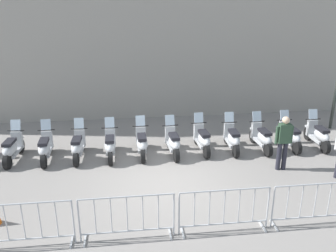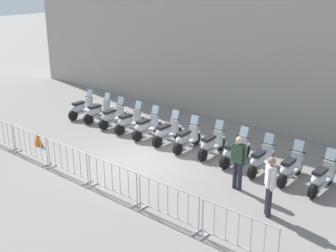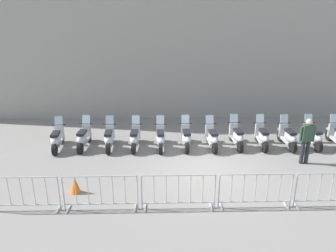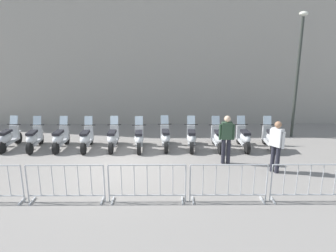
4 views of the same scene
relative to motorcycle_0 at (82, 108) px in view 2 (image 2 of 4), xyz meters
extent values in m
plane|color=gray|center=(5.47, -2.69, -0.45)|extent=(120.00, 120.00, 0.00)
cylinder|color=black|center=(0.03, 0.70, -0.21)|extent=(0.16, 0.49, 0.48)
cylinder|color=black|center=(-0.02, -0.54, -0.21)|extent=(0.16, 0.49, 0.48)
cube|color=#B7BABC|center=(0.00, 0.08, -0.17)|extent=(0.32, 0.88, 0.10)
ellipsoid|color=#B7BABC|center=(-0.01, -0.20, 0.07)|extent=(0.40, 0.86, 0.40)
cube|color=black|center=(-0.01, -0.17, 0.29)|extent=(0.31, 0.61, 0.10)
cube|color=#B7BABC|center=(0.02, 0.51, 0.10)|extent=(0.35, 0.16, 0.60)
cylinder|color=black|center=(0.02, 0.51, 0.43)|extent=(0.56, 0.06, 0.04)
cube|color=silver|center=(0.03, 0.56, 0.61)|extent=(0.33, 0.15, 0.35)
cube|color=#B7BABC|center=(0.03, 0.70, 0.06)|extent=(0.21, 0.33, 0.06)
cylinder|color=black|center=(1.16, 0.69, -0.21)|extent=(0.22, 0.50, 0.48)
cylinder|color=black|center=(0.94, -0.53, -0.21)|extent=(0.22, 0.50, 0.48)
cube|color=#B7BABC|center=(1.05, 0.08, -0.17)|extent=(0.43, 0.90, 0.10)
ellipsoid|color=#B7BABC|center=(1.00, -0.20, 0.07)|extent=(0.50, 0.89, 0.40)
cube|color=black|center=(1.01, -0.17, 0.29)|extent=(0.38, 0.64, 0.10)
cube|color=#B7BABC|center=(1.13, 0.51, 0.10)|extent=(0.36, 0.20, 0.60)
cylinder|color=black|center=(1.13, 0.51, 0.43)|extent=(0.56, 0.13, 0.04)
cube|color=silver|center=(1.14, 0.55, 0.61)|extent=(0.34, 0.19, 0.35)
cube|color=#B7BABC|center=(1.16, 0.69, 0.06)|extent=(0.25, 0.35, 0.06)
cylinder|color=black|center=(2.12, 0.49, -0.21)|extent=(0.17, 0.49, 0.48)
cylinder|color=black|center=(2.04, -0.74, -0.21)|extent=(0.17, 0.49, 0.48)
cube|color=#B7BABC|center=(2.08, -0.12, -0.17)|extent=(0.34, 0.88, 0.10)
ellipsoid|color=#B7BABC|center=(2.06, -0.40, 0.07)|extent=(0.41, 0.86, 0.40)
cube|color=black|center=(2.07, -0.37, 0.29)|extent=(0.32, 0.62, 0.10)
cube|color=#B7BABC|center=(2.11, 0.31, 0.10)|extent=(0.35, 0.16, 0.60)
cylinder|color=black|center=(2.11, 0.31, 0.43)|extent=(0.56, 0.07, 0.04)
cube|color=silver|center=(2.11, 0.36, 0.61)|extent=(0.33, 0.16, 0.35)
cube|color=#B7BABC|center=(2.12, 0.49, 0.06)|extent=(0.22, 0.33, 0.06)
cylinder|color=black|center=(3.21, 0.37, -0.21)|extent=(0.21, 0.50, 0.48)
cylinder|color=black|center=(3.03, -0.85, -0.21)|extent=(0.21, 0.50, 0.48)
cube|color=#B7BABC|center=(3.12, -0.24, -0.17)|extent=(0.40, 0.90, 0.10)
ellipsoid|color=#B7BABC|center=(3.08, -0.52, 0.07)|extent=(0.48, 0.88, 0.40)
cube|color=black|center=(3.08, -0.49, 0.29)|extent=(0.36, 0.63, 0.10)
cube|color=#B7BABC|center=(3.18, 0.19, 0.10)|extent=(0.36, 0.19, 0.60)
cylinder|color=black|center=(3.18, 0.19, 0.43)|extent=(0.56, 0.12, 0.04)
cube|color=silver|center=(3.19, 0.24, 0.61)|extent=(0.34, 0.19, 0.35)
cube|color=#B7BABC|center=(3.21, 0.37, 0.06)|extent=(0.24, 0.35, 0.06)
cylinder|color=black|center=(4.22, 0.22, -0.21)|extent=(0.19, 0.49, 0.48)
cylinder|color=black|center=(4.09, -1.02, -0.21)|extent=(0.19, 0.49, 0.48)
cube|color=#B7BABC|center=(4.15, -0.40, -0.17)|extent=(0.37, 0.89, 0.10)
ellipsoid|color=#B7BABC|center=(4.12, -0.68, 0.07)|extent=(0.44, 0.87, 0.40)
cube|color=black|center=(4.13, -0.65, 0.29)|extent=(0.34, 0.63, 0.10)
cube|color=#B7BABC|center=(4.20, 0.03, 0.10)|extent=(0.35, 0.17, 0.60)
cylinder|color=black|center=(4.20, 0.03, 0.43)|extent=(0.56, 0.09, 0.04)
cube|color=silver|center=(4.20, 0.08, 0.61)|extent=(0.33, 0.17, 0.35)
cube|color=#B7BABC|center=(4.22, 0.22, 0.06)|extent=(0.23, 0.34, 0.06)
cylinder|color=black|center=(5.26, 0.14, -0.21)|extent=(0.19, 0.49, 0.48)
cylinder|color=black|center=(5.13, -1.09, -0.21)|extent=(0.19, 0.49, 0.48)
cube|color=#B7BABC|center=(5.19, -0.48, -0.17)|extent=(0.37, 0.89, 0.10)
ellipsoid|color=#B7BABC|center=(5.17, -0.75, 0.07)|extent=(0.45, 0.87, 0.40)
cube|color=black|center=(5.17, -0.72, 0.29)|extent=(0.34, 0.63, 0.10)
cube|color=#B7BABC|center=(5.24, -0.04, 0.10)|extent=(0.35, 0.18, 0.60)
cylinder|color=black|center=(5.24, -0.04, 0.43)|extent=(0.56, 0.10, 0.04)
cube|color=silver|center=(5.25, 0.01, 0.61)|extent=(0.33, 0.17, 0.35)
cube|color=#B7BABC|center=(5.26, 0.14, 0.06)|extent=(0.23, 0.34, 0.06)
cylinder|color=black|center=(6.25, -0.04, -0.21)|extent=(0.16, 0.49, 0.48)
cylinder|color=black|center=(6.20, -1.28, -0.21)|extent=(0.16, 0.49, 0.48)
cube|color=#B7BABC|center=(6.22, -0.66, -0.17)|extent=(0.32, 0.88, 0.10)
ellipsoid|color=#B7BABC|center=(6.21, -0.94, 0.07)|extent=(0.40, 0.86, 0.40)
cube|color=black|center=(6.21, -0.91, 0.29)|extent=(0.31, 0.61, 0.10)
cube|color=#B7BABC|center=(6.25, -0.23, 0.10)|extent=(0.35, 0.16, 0.60)
cylinder|color=black|center=(6.25, -0.23, 0.43)|extent=(0.56, 0.06, 0.04)
cube|color=silver|center=(6.25, -0.18, 0.61)|extent=(0.33, 0.15, 0.35)
cube|color=#B7BABC|center=(6.25, -0.04, 0.06)|extent=(0.22, 0.33, 0.06)
cylinder|color=black|center=(7.31, -0.02, -0.21)|extent=(0.17, 0.49, 0.48)
cylinder|color=black|center=(7.24, -1.26, -0.21)|extent=(0.17, 0.49, 0.48)
cube|color=#B7BABC|center=(7.28, -0.64, -0.17)|extent=(0.33, 0.88, 0.10)
ellipsoid|color=#B7BABC|center=(7.26, -0.91, 0.07)|extent=(0.40, 0.86, 0.40)
cube|color=black|center=(7.26, -0.88, 0.29)|extent=(0.31, 0.61, 0.10)
cube|color=#B7BABC|center=(7.30, -0.20, 0.10)|extent=(0.35, 0.16, 0.60)
cylinder|color=black|center=(7.30, -0.20, 0.43)|extent=(0.56, 0.07, 0.04)
cube|color=silver|center=(7.30, -0.15, 0.61)|extent=(0.33, 0.16, 0.35)
cube|color=#B7BABC|center=(7.31, -0.02, 0.06)|extent=(0.22, 0.33, 0.06)
cylinder|color=black|center=(8.40, -0.20, -0.21)|extent=(0.21, 0.50, 0.48)
cylinder|color=black|center=(8.21, -1.43, -0.21)|extent=(0.21, 0.50, 0.48)
cube|color=#B7BABC|center=(8.31, -0.82, -0.17)|extent=(0.41, 0.90, 0.10)
ellipsoid|color=#B7BABC|center=(8.27, -1.09, 0.07)|extent=(0.48, 0.88, 0.40)
cube|color=black|center=(8.27, -1.06, 0.29)|extent=(0.37, 0.64, 0.10)
cube|color=#B7BABC|center=(8.37, -0.39, 0.10)|extent=(0.36, 0.19, 0.60)
cylinder|color=black|center=(8.37, -0.39, 0.43)|extent=(0.56, 0.12, 0.04)
cube|color=silver|center=(8.38, -0.34, 0.61)|extent=(0.34, 0.19, 0.35)
cube|color=#B7BABC|center=(8.40, -0.20, 0.06)|extent=(0.25, 0.35, 0.06)
cylinder|color=black|center=(9.38, -0.37, -0.21)|extent=(0.17, 0.49, 0.48)
cylinder|color=black|center=(9.30, -1.60, -0.21)|extent=(0.17, 0.49, 0.48)
cube|color=#B7BABC|center=(9.34, -0.99, -0.17)|extent=(0.34, 0.88, 0.10)
ellipsoid|color=#B7BABC|center=(9.32, -1.26, 0.07)|extent=(0.42, 0.86, 0.40)
cube|color=black|center=(9.32, -1.23, 0.29)|extent=(0.32, 0.62, 0.10)
cube|color=#B7BABC|center=(9.37, -0.55, 0.10)|extent=(0.35, 0.16, 0.60)
cylinder|color=black|center=(9.37, -0.55, 0.43)|extent=(0.56, 0.07, 0.04)
cube|color=silver|center=(9.37, -0.50, 0.61)|extent=(0.33, 0.16, 0.35)
cube|color=#B7BABC|center=(9.38, -0.37, 0.06)|extent=(0.22, 0.33, 0.06)
cylinder|color=black|center=(10.43, -0.45, -0.21)|extent=(0.18, 0.49, 0.48)
cylinder|color=black|center=(10.33, -1.69, -0.21)|extent=(0.18, 0.49, 0.48)
cube|color=#B7BABC|center=(10.38, -1.07, -0.17)|extent=(0.35, 0.89, 0.10)
ellipsoid|color=#B7BABC|center=(10.36, -1.35, 0.07)|extent=(0.43, 0.87, 0.40)
cube|color=black|center=(10.36, -1.32, 0.29)|extent=(0.33, 0.62, 0.10)
cube|color=#B7BABC|center=(10.42, -0.64, 0.10)|extent=(0.35, 0.17, 0.60)
cylinder|color=black|center=(10.42, -0.64, 0.43)|extent=(0.56, 0.08, 0.04)
cube|color=silver|center=(10.42, -0.59, 0.61)|extent=(0.33, 0.16, 0.35)
cube|color=#B7BABC|center=(10.43, -0.45, 0.06)|extent=(0.22, 0.33, 0.06)
cylinder|color=black|center=(11.50, -0.62, -0.21)|extent=(0.20, 0.49, 0.48)
cylinder|color=black|center=(11.33, -1.85, -0.21)|extent=(0.20, 0.49, 0.48)
cube|color=#B7BABC|center=(11.41, -1.23, -0.17)|extent=(0.39, 0.90, 0.10)
ellipsoid|color=#B7BABC|center=(11.38, -1.51, 0.07)|extent=(0.47, 0.88, 0.40)
cube|color=black|center=(11.38, -1.48, 0.29)|extent=(0.36, 0.63, 0.10)
cube|color=#B7BABC|center=(11.47, -0.80, 0.10)|extent=(0.36, 0.18, 0.60)
cylinder|color=black|center=(11.47, -0.80, 0.43)|extent=(0.56, 0.11, 0.04)
cube|color=silver|center=(11.48, -0.75, 0.61)|extent=(0.34, 0.18, 0.35)
cube|color=#B7BABC|center=(11.50, -0.62, 0.06)|extent=(0.24, 0.34, 0.06)
cube|color=#B2B5B7|center=(0.76, -4.44, -0.43)|extent=(0.09, 0.44, 0.04)
cylinder|color=#B2B5B7|center=(0.84, -4.45, 0.07)|extent=(0.04, 0.04, 1.05)
cylinder|color=#B2B5B7|center=(-0.18, -4.33, -0.27)|extent=(2.04, 0.27, 0.04)
cylinder|color=#B2B5B7|center=(0.16, -4.37, 0.16)|extent=(0.02, 0.02, 0.87)
cylinder|color=#B2B5B7|center=(0.50, -4.41, 0.16)|extent=(0.02, 0.02, 0.87)
cube|color=#B2B5B7|center=(1.04, -4.47, -0.43)|extent=(0.09, 0.44, 0.04)
cube|color=#B2B5B7|center=(2.91, -4.68, -0.43)|extent=(0.09, 0.44, 0.04)
cylinder|color=#B2B5B7|center=(0.96, -4.46, 0.07)|extent=(0.04, 0.04, 1.05)
cylinder|color=#B2B5B7|center=(3.00, -4.69, 0.07)|extent=(0.04, 0.04, 1.05)
cylinder|color=#B2B5B7|center=(1.98, -4.58, 0.60)|extent=(2.04, 0.27, 0.04)
cylinder|color=#B2B5B7|center=(1.98, -4.58, -0.27)|extent=(2.04, 0.27, 0.04)
cylinder|color=#B2B5B7|center=(1.30, -4.50, 0.16)|extent=(0.02, 0.02, 0.87)
cylinder|color=#B2B5B7|center=(1.64, -4.54, 0.16)|extent=(0.02, 0.02, 0.87)
cylinder|color=#B2B5B7|center=(1.98, -4.58, 0.16)|extent=(0.02, 0.02, 0.87)
cylinder|color=#B2B5B7|center=(2.32, -4.62, 0.16)|extent=(0.02, 0.02, 0.87)
cylinder|color=#B2B5B7|center=(2.66, -4.66, 0.16)|extent=(0.02, 0.02, 0.87)
cube|color=#B2B5B7|center=(3.20, -4.72, -0.43)|extent=(0.09, 0.44, 0.04)
cube|color=#B2B5B7|center=(5.07, -4.93, -0.43)|extent=(0.09, 0.44, 0.04)
cylinder|color=#B2B5B7|center=(3.12, -4.71, 0.07)|extent=(0.04, 0.04, 1.05)
cylinder|color=#B2B5B7|center=(5.16, -4.94, 0.07)|extent=(0.04, 0.04, 1.05)
cylinder|color=#B2B5B7|center=(4.14, -4.82, 0.60)|extent=(2.04, 0.27, 0.04)
cylinder|color=#B2B5B7|center=(4.14, -4.82, -0.27)|extent=(2.04, 0.27, 0.04)
cylinder|color=#B2B5B7|center=(3.46, -4.75, 0.16)|extent=(0.02, 0.02, 0.87)
cylinder|color=#B2B5B7|center=(3.80, -4.78, 0.16)|extent=(0.02, 0.02, 0.87)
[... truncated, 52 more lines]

